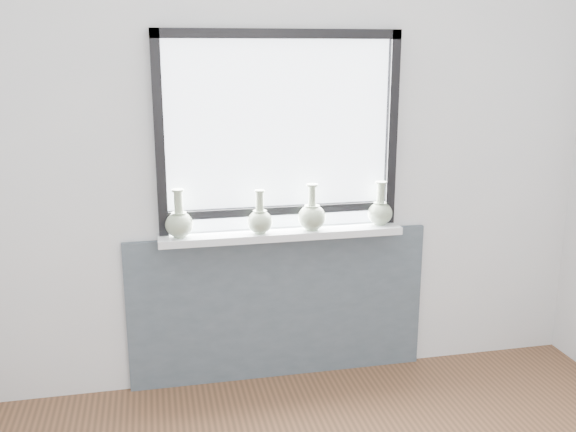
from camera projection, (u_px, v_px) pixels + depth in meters
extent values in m
cube|color=silver|center=(278.00, 154.00, 3.46)|extent=(3.60, 0.02, 2.60)
cube|color=#4E5865|center=(280.00, 306.00, 3.65)|extent=(1.70, 0.03, 0.86)
cube|color=white|center=(282.00, 234.00, 3.47)|extent=(1.32, 0.18, 0.04)
cube|color=black|center=(159.00, 135.00, 3.25)|extent=(0.05, 0.06, 1.05)
cube|color=black|center=(391.00, 129.00, 3.51)|extent=(0.05, 0.06, 1.05)
cube|color=black|center=(279.00, 34.00, 3.26)|extent=(1.30, 0.06, 0.05)
cube|color=black|center=(280.00, 210.00, 3.49)|extent=(1.20, 0.05, 0.04)
cube|color=white|center=(279.00, 136.00, 3.41)|extent=(1.20, 0.01, 1.00)
cylinder|color=#98AB8C|center=(180.00, 236.00, 3.34)|extent=(0.07, 0.07, 0.01)
ellipsoid|color=#98AB8C|center=(179.00, 225.00, 3.32)|extent=(0.15, 0.15, 0.13)
cone|color=#98AB8C|center=(179.00, 215.00, 3.31)|extent=(0.08, 0.08, 0.03)
cylinder|color=#98AB8C|center=(178.00, 204.00, 3.30)|extent=(0.05, 0.05, 0.13)
cylinder|color=#98AB8C|center=(178.00, 190.00, 3.28)|extent=(0.06, 0.06, 0.01)
cylinder|color=#98AB8C|center=(260.00, 232.00, 3.41)|extent=(0.06, 0.06, 0.01)
ellipsoid|color=#98AB8C|center=(260.00, 222.00, 3.40)|extent=(0.13, 0.13, 0.12)
cone|color=#98AB8C|center=(260.00, 213.00, 3.38)|extent=(0.07, 0.07, 0.03)
cylinder|color=#98AB8C|center=(260.00, 203.00, 3.37)|extent=(0.04, 0.04, 0.12)
cylinder|color=#98AB8C|center=(260.00, 191.00, 3.35)|extent=(0.05, 0.05, 0.01)
cylinder|color=#98AB8C|center=(312.00, 229.00, 3.47)|extent=(0.07, 0.07, 0.01)
ellipsoid|color=#98AB8C|center=(312.00, 217.00, 3.46)|extent=(0.15, 0.15, 0.14)
cone|color=#98AB8C|center=(312.00, 208.00, 3.44)|extent=(0.08, 0.08, 0.03)
cylinder|color=#98AB8C|center=(312.00, 197.00, 3.43)|extent=(0.04, 0.04, 0.12)
cylinder|color=#98AB8C|center=(312.00, 185.00, 3.41)|extent=(0.06, 0.06, 0.01)
cylinder|color=#98AB8C|center=(380.00, 224.00, 3.58)|extent=(0.06, 0.06, 0.01)
ellipsoid|color=#98AB8C|center=(380.00, 213.00, 3.57)|extent=(0.14, 0.14, 0.13)
cone|color=#98AB8C|center=(380.00, 205.00, 3.56)|extent=(0.08, 0.08, 0.03)
cylinder|color=#98AB8C|center=(381.00, 195.00, 3.54)|extent=(0.04, 0.04, 0.13)
cylinder|color=#98AB8C|center=(381.00, 183.00, 3.52)|extent=(0.06, 0.06, 0.01)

